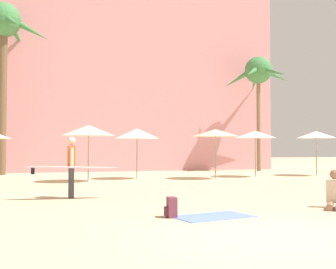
{
  "coord_description": "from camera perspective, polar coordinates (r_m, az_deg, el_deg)",
  "views": [
    {
      "loc": [
        -3.76,
        -6.15,
        1.41
      ],
      "look_at": [
        -0.45,
        4.31,
        1.78
      ],
      "focal_mm": 46.59,
      "sensor_mm": 36.0,
      "label": 1
    }
  ],
  "objects": [
    {
      "name": "ground",
      "position": [
        7.34,
        13.98,
        -12.97
      ],
      "size": [
        120.0,
        120.0,
        0.0
      ],
      "primitive_type": "plane",
      "color": "#C6B28C"
    },
    {
      "name": "hotel_pink",
      "position": [
        33.72,
        -6.69,
        11.48
      ],
      "size": [
        20.35,
        9.78,
        18.47
      ],
      "primitive_type": "cube",
      "color": "pink",
      "rests_on": "ground"
    },
    {
      "name": "palm_tree_left",
      "position": [
        29.46,
        11.75,
        7.7
      ],
      "size": [
        4.64,
        4.76,
        7.51
      ],
      "color": "#896B4C",
      "rests_on": "ground"
    },
    {
      "name": "palm_tree_center",
      "position": [
        26.57,
        -20.78,
        12.16
      ],
      "size": [
        5.09,
        4.84,
        9.63
      ],
      "color": "brown",
      "rests_on": "ground"
    },
    {
      "name": "cafe_umbrella_0",
      "position": [
        19.32,
        -10.36,
        0.52
      ],
      "size": [
        2.36,
        2.36,
        2.47
      ],
      "color": "gray",
      "rests_on": "ground"
    },
    {
      "name": "cafe_umbrella_1",
      "position": [
        22.85,
        11.34,
        0.01
      ],
      "size": [
        2.13,
        2.13,
        2.37
      ],
      "color": "gray",
      "rests_on": "ground"
    },
    {
      "name": "cafe_umbrella_3",
      "position": [
        24.74,
        18.82,
        -0.02
      ],
      "size": [
        2.07,
        2.07,
        2.39
      ],
      "color": "gray",
      "rests_on": "ground"
    },
    {
      "name": "cafe_umbrella_5",
      "position": [
        20.92,
        -4.08,
        0.11
      ],
      "size": [
        2.15,
        2.15,
        2.41
      ],
      "color": "gray",
      "rests_on": "ground"
    },
    {
      "name": "cafe_umbrella_7",
      "position": [
        21.01,
        6.21,
        0.2
      ],
      "size": [
        2.28,
        2.28,
        2.38
      ],
      "color": "gray",
      "rests_on": "ground"
    },
    {
      "name": "beach_towel",
      "position": [
        9.3,
        5.88,
        -10.62
      ],
      "size": [
        1.8,
        1.27,
        0.01
      ],
      "primitive_type": "cube",
      "rotation": [
        0.0,
        0.0,
        0.21
      ],
      "color": "#6684E0",
      "rests_on": "ground"
    },
    {
      "name": "backpack",
      "position": [
        9.15,
        0.43,
        -9.54
      ],
      "size": [
        0.27,
        0.32,
        0.42
      ],
      "rotation": [
        0.0,
        0.0,
        3.02
      ],
      "color": "brown",
      "rests_on": "ground"
    },
    {
      "name": "person_near_right",
      "position": [
        11.26,
        20.98,
        -7.34
      ],
      "size": [
        0.85,
        0.9,
        0.92
      ],
      "rotation": [
        0.0,
        0.0,
        4.01
      ],
      "color": "#936B51",
      "rests_on": "ground"
    },
    {
      "name": "person_mid_right",
      "position": [
        12.84,
        -12.5,
        -3.98
      ],
      "size": [
        2.71,
        0.92,
        1.77
      ],
      "rotation": [
        0.0,
        0.0,
        6.23
      ],
      "color": "#3D3D42",
      "rests_on": "ground"
    }
  ]
}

